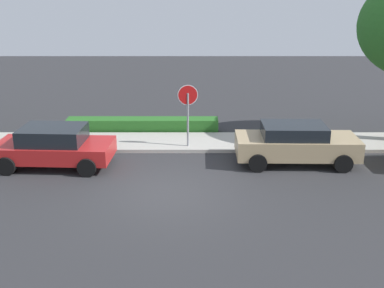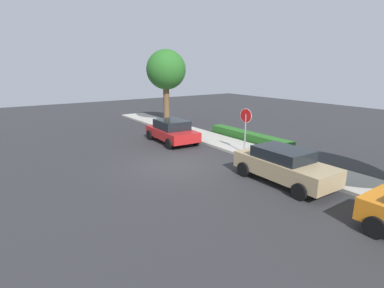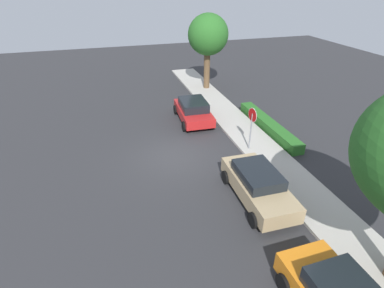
{
  "view_description": "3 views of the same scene",
  "coord_description": "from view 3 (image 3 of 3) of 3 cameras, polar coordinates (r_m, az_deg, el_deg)",
  "views": [
    {
      "loc": [
        0.77,
        -13.65,
        6.16
      ],
      "look_at": [
        0.71,
        1.44,
        1.14
      ],
      "focal_mm": 45.0,
      "sensor_mm": 36.0,
      "label": 1
    },
    {
      "loc": [
        12.03,
        -7.14,
        4.69
      ],
      "look_at": [
        -0.03,
        1.16,
        0.92
      ],
      "focal_mm": 28.0,
      "sensor_mm": 36.0,
      "label": 2
    },
    {
      "loc": [
        13.53,
        -3.02,
        8.6
      ],
      "look_at": [
        1.11,
        0.73,
        1.25
      ],
      "focal_mm": 28.0,
      "sensor_mm": 36.0,
      "label": 3
    }
  ],
  "objects": [
    {
      "name": "parked_car_red",
      "position": [
        20.04,
        0.26,
        6.44
      ],
      "size": [
        4.15,
        2.25,
        1.44
      ],
      "color": "red",
      "rests_on": "ground_plane"
    },
    {
      "name": "ground_plane",
      "position": [
        16.32,
        -3.58,
        -2.36
      ],
      "size": [
        60.0,
        60.0,
        0.0
      ],
      "primitive_type": "plane",
      "color": "#2D2D30"
    },
    {
      "name": "stop_sign",
      "position": [
        16.31,
        11.31,
        4.11
      ],
      "size": [
        0.77,
        0.1,
        2.56
      ],
      "color": "gray",
      "rests_on": "ground_plane"
    },
    {
      "name": "parked_car_tan",
      "position": [
        13.25,
        12.44,
        -7.58
      ],
      "size": [
        4.34,
        2.03,
        1.45
      ],
      "color": "tan",
      "rests_on": "ground_plane"
    },
    {
      "name": "sidewalk_curb",
      "position": [
        17.84,
        11.81,
        0.27
      ],
      "size": [
        32.0,
        2.28,
        0.14
      ],
      "primitive_type": "cube",
      "color": "#B2ADA3",
      "rests_on": "ground_plane"
    },
    {
      "name": "front_yard_hedge",
      "position": [
        19.56,
        14.35,
        3.45
      ],
      "size": [
        6.58,
        0.78,
        0.61
      ],
      "color": "#286623",
      "rests_on": "ground_plane"
    },
    {
      "name": "street_tree_near_corner",
      "position": [
        25.24,
        3.08,
        19.95
      ],
      "size": [
        3.22,
        3.22,
        6.1
      ],
      "color": "brown",
      "rests_on": "ground_plane"
    }
  ]
}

